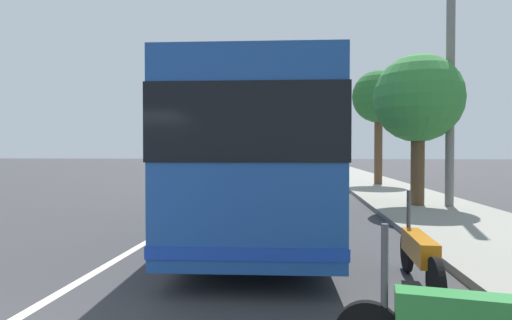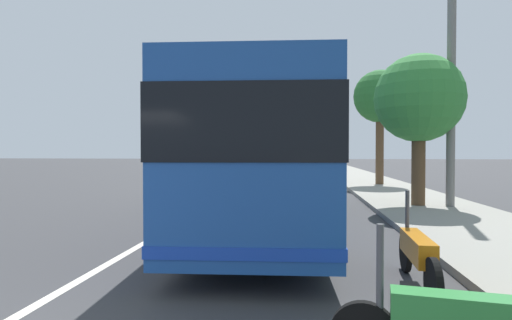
{
  "view_description": "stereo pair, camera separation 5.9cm",
  "coord_description": "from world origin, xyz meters",
  "px_view_note": "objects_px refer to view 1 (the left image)",
  "views": [
    {
      "loc": [
        -1.9,
        -3.09,
        1.83
      ],
      "look_at": [
        8.63,
        -1.98,
        1.63
      ],
      "focal_mm": 28.86,
      "sensor_mm": 36.0,
      "label": 1
    },
    {
      "loc": [
        -1.9,
        -3.15,
        1.83
      ],
      "look_at": [
        8.63,
        -1.98,
        1.63
      ],
      "focal_mm": 28.86,
      "sensor_mm": 36.0,
      "label": 2
    }
  ],
  "objects_px": {
    "car_far_distant": "(293,168)",
    "car_behind_bus": "(294,163)",
    "utility_pole": "(450,85)",
    "coach_bus": "(263,153)",
    "roadside_tree_far_block": "(379,98)",
    "roadside_tree_mid_block": "(418,100)",
    "motorcycle_by_tree": "(419,254)"
  },
  "relations": [
    {
      "from": "car_behind_bus",
      "to": "utility_pole",
      "type": "relative_size",
      "value": 0.52
    },
    {
      "from": "coach_bus",
      "to": "roadside_tree_far_block",
      "type": "distance_m",
      "value": 12.97
    },
    {
      "from": "car_far_distant",
      "to": "roadside_tree_mid_block",
      "type": "distance_m",
      "value": 16.57
    },
    {
      "from": "motorcycle_by_tree",
      "to": "car_far_distant",
      "type": "relative_size",
      "value": 0.47
    },
    {
      "from": "coach_bus",
      "to": "roadside_tree_mid_block",
      "type": "bearing_deg",
      "value": -61.73
    },
    {
      "from": "car_far_distant",
      "to": "car_behind_bus",
      "type": "distance_m",
      "value": 14.26
    },
    {
      "from": "coach_bus",
      "to": "roadside_tree_mid_block",
      "type": "xyz_separation_m",
      "value": [
        2.86,
        -4.72,
        1.71
      ]
    },
    {
      "from": "coach_bus",
      "to": "roadside_tree_mid_block",
      "type": "height_order",
      "value": "roadside_tree_mid_block"
    },
    {
      "from": "car_behind_bus",
      "to": "utility_pole",
      "type": "height_order",
      "value": "utility_pole"
    },
    {
      "from": "coach_bus",
      "to": "roadside_tree_far_block",
      "type": "xyz_separation_m",
      "value": [
        11.57,
        -5.11,
        2.89
      ]
    },
    {
      "from": "car_far_distant",
      "to": "car_behind_bus",
      "type": "height_order",
      "value": "car_behind_bus"
    },
    {
      "from": "roadside_tree_mid_block",
      "to": "car_far_distant",
      "type": "bearing_deg",
      "value": 15.03
    },
    {
      "from": "roadside_tree_mid_block",
      "to": "motorcycle_by_tree",
      "type": "bearing_deg",
      "value": 164.73
    },
    {
      "from": "car_behind_bus",
      "to": "roadside_tree_far_block",
      "type": "bearing_deg",
      "value": -166.95
    },
    {
      "from": "motorcycle_by_tree",
      "to": "car_far_distant",
      "type": "height_order",
      "value": "car_far_distant"
    },
    {
      "from": "roadside_tree_mid_block",
      "to": "roadside_tree_far_block",
      "type": "xyz_separation_m",
      "value": [
        8.71,
        -0.39,
        1.19
      ]
    },
    {
      "from": "car_far_distant",
      "to": "car_behind_bus",
      "type": "relative_size",
      "value": 1.17
    },
    {
      "from": "car_far_distant",
      "to": "roadside_tree_far_block",
      "type": "xyz_separation_m",
      "value": [
        -7.06,
        -4.62,
        4.03
      ]
    },
    {
      "from": "utility_pole",
      "to": "coach_bus",
      "type": "bearing_deg",
      "value": 115.03
    },
    {
      "from": "motorcycle_by_tree",
      "to": "utility_pole",
      "type": "distance_m",
      "value": 9.0
    },
    {
      "from": "car_far_distant",
      "to": "car_behind_bus",
      "type": "bearing_deg",
      "value": -3.04
    },
    {
      "from": "coach_bus",
      "to": "utility_pole",
      "type": "height_order",
      "value": "utility_pole"
    },
    {
      "from": "motorcycle_by_tree",
      "to": "roadside_tree_far_block",
      "type": "xyz_separation_m",
      "value": [
        16.66,
        -2.56,
        4.23
      ]
    },
    {
      "from": "motorcycle_by_tree",
      "to": "utility_pole",
      "type": "xyz_separation_m",
      "value": [
        7.71,
        -3.07,
        3.46
      ]
    },
    {
      "from": "car_behind_bus",
      "to": "car_far_distant",
      "type": "bearing_deg",
      "value": -179.02
    },
    {
      "from": "coach_bus",
      "to": "roadside_tree_mid_block",
      "type": "distance_m",
      "value": 5.78
    },
    {
      "from": "car_far_distant",
      "to": "utility_pole",
      "type": "bearing_deg",
      "value": -165.7
    },
    {
      "from": "car_behind_bus",
      "to": "roadside_tree_mid_block",
      "type": "bearing_deg",
      "value": -171.23
    },
    {
      "from": "roadside_tree_mid_block",
      "to": "utility_pole",
      "type": "relative_size",
      "value": 0.63
    },
    {
      "from": "car_behind_bus",
      "to": "motorcycle_by_tree",
      "type": "bearing_deg",
      "value": -176.19
    },
    {
      "from": "coach_bus",
      "to": "motorcycle_by_tree",
      "type": "height_order",
      "value": "coach_bus"
    },
    {
      "from": "coach_bus",
      "to": "motorcycle_by_tree",
      "type": "distance_m",
      "value": 5.85
    }
  ]
}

